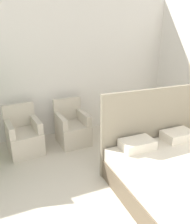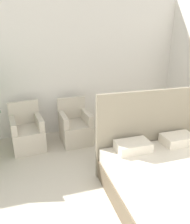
{
  "view_description": "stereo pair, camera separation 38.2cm",
  "coord_description": "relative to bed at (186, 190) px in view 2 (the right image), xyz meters",
  "views": [
    {
      "loc": [
        -1.14,
        -0.49,
        2.14
      ],
      "look_at": [
        0.27,
        2.81,
        0.85
      ],
      "focal_mm": 35.0,
      "sensor_mm": 36.0,
      "label": 1
    },
    {
      "loc": [
        -0.78,
        -0.62,
        2.14
      ],
      "look_at": [
        0.27,
        2.81,
        0.85
      ],
      "focal_mm": 35.0,
      "sensor_mm": 36.0,
      "label": 2
    }
  ],
  "objects": [
    {
      "name": "wall_back",
      "position": [
        -0.98,
        2.86,
        1.16
      ],
      "size": [
        10.0,
        0.06,
        2.9
      ],
      "color": "white",
      "rests_on": "ground_plane"
    },
    {
      "name": "bed",
      "position": [
        0.0,
        0.0,
        0.0
      ],
      "size": [
        1.77,
        2.13,
        1.35
      ],
      "color": "brown",
      "rests_on": "ground_plane"
    },
    {
      "name": "armchair_near_window_left",
      "position": [
        -1.89,
        2.26,
        -0.01
      ],
      "size": [
        0.66,
        0.71,
        0.88
      ],
      "rotation": [
        0.0,
        0.0,
        0.12
      ],
      "color": "beige",
      "rests_on": "ground_plane"
    },
    {
      "name": "armchair_near_window_right",
      "position": [
        -0.94,
        2.26,
        -0.01
      ],
      "size": [
        0.62,
        0.68,
        0.88
      ],
      "rotation": [
        0.0,
        0.0,
        0.05
      ],
      "color": "beige",
      "rests_on": "ground_plane"
    }
  ]
}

